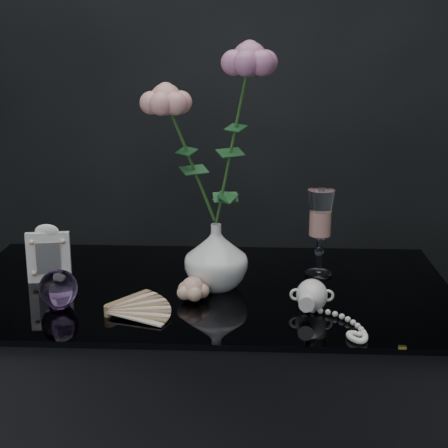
# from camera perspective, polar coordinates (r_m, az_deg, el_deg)

# --- Properties ---
(table) EXTENTS (1.05, 0.58, 0.76)m
(table) POSITION_cam_1_polar(r_m,az_deg,el_deg) (1.65, -1.54, -17.68)
(table) COLOR black
(table) RESTS_ON ground
(vase) EXTENTS (0.17, 0.17, 0.14)m
(vase) POSITION_cam_1_polar(r_m,az_deg,el_deg) (1.44, -0.66, -2.71)
(vase) COLOR white
(vase) RESTS_ON table
(wine_glass) EXTENTS (0.08, 0.08, 0.19)m
(wine_glass) POSITION_cam_1_polar(r_m,az_deg,el_deg) (1.53, 7.97, -0.75)
(wine_glass) COLOR white
(wine_glass) RESTS_ON table
(picture_frame) EXTENTS (0.11, 0.09, 0.13)m
(picture_frame) POSITION_cam_1_polar(r_m,az_deg,el_deg) (1.53, -14.39, -2.36)
(picture_frame) COLOR white
(picture_frame) RESTS_ON table
(paperweight) EXTENTS (0.08, 0.08, 0.08)m
(paperweight) POSITION_cam_1_polar(r_m,az_deg,el_deg) (1.40, -13.60, -5.21)
(paperweight) COLOR #B482D4
(paperweight) RESTS_ON table
(paper_fan) EXTENTS (0.25, 0.20, 0.03)m
(paper_fan) POSITION_cam_1_polar(r_m,az_deg,el_deg) (1.34, -9.64, -7.06)
(paper_fan) COLOR beige
(paper_fan) RESTS_ON table
(loose_rose) EXTENTS (0.11, 0.15, 0.05)m
(loose_rose) POSITION_cam_1_polar(r_m,az_deg,el_deg) (1.39, -2.64, -5.40)
(loose_rose) COLOR #DEAD8F
(loose_rose) RESTS_ON table
(pearl_jar) EXTENTS (0.22, 0.23, 0.06)m
(pearl_jar) POSITION_cam_1_polar(r_m,az_deg,el_deg) (1.36, 7.32, -5.76)
(pearl_jar) COLOR white
(pearl_jar) RESTS_ON table
(roses) EXTENTS (0.25, 0.12, 0.43)m
(roses) POSITION_cam_1_polar(r_m,az_deg,el_deg) (1.38, -0.86, 7.69)
(roses) COLOR #E0968E
(roses) RESTS_ON vase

